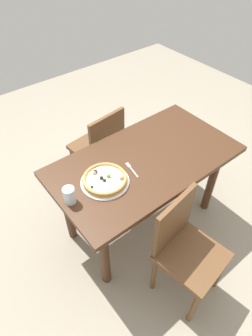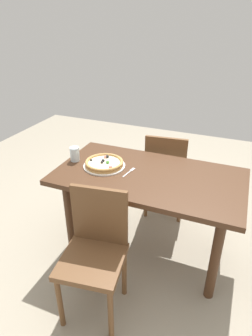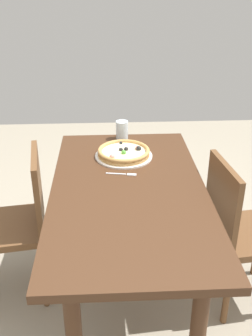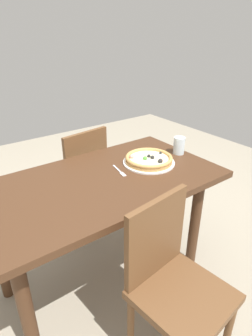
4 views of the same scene
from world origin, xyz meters
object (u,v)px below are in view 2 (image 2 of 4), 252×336
object	(u,v)px
chair_near	(95,249)
chair_far	(166,171)
dining_table	(148,187)
drinking_glass	(75,154)
fork	(130,172)
plate	(104,166)
pizza	(104,163)

from	to	relation	value
chair_near	chair_far	xyz separation A→B (m)	(0.15, 1.21, 0.00)
chair_far	dining_table	bearing A→B (deg)	-95.70
drinking_glass	fork	bearing A→B (deg)	-1.36
dining_table	plate	xyz separation A→B (m)	(-0.37, -0.01, 0.12)
plate	fork	size ratio (longest dim) A/B	2.02
drinking_glass	plate	bearing A→B (deg)	-0.38
plate	fork	xyz separation A→B (m)	(0.22, -0.01, -0.00)
pizza	dining_table	bearing A→B (deg)	1.03
fork	drinking_glass	bearing A→B (deg)	98.22
plate	dining_table	bearing A→B (deg)	1.10
plate	pizza	distance (m)	0.03
chair_far	chair_near	bearing A→B (deg)	-103.66
chair_far	pizza	xyz separation A→B (m)	(-0.36, -0.61, 0.31)
plate	pizza	size ratio (longest dim) A/B	1.10
plate	drinking_glass	bearing A→B (deg)	179.62
chair_near	pizza	bearing A→B (deg)	-78.74
dining_table	chair_near	bearing A→B (deg)	-104.67
chair_far	plate	bearing A→B (deg)	-127.26
pizza	chair_near	bearing A→B (deg)	-70.38
dining_table	fork	xyz separation A→B (m)	(-0.15, -0.02, 0.12)
dining_table	chair_far	world-z (taller)	chair_far
chair_near	drinking_glass	bearing A→B (deg)	-59.47
pizza	plate	bearing A→B (deg)	-109.26
chair_far	plate	size ratio (longest dim) A/B	2.67
chair_near	fork	distance (m)	0.65
chair_far	drinking_glass	distance (m)	0.94
plate	drinking_glass	distance (m)	0.28
dining_table	drinking_glass	size ratio (longest dim) A/B	12.02
drinking_glass	pizza	bearing A→B (deg)	-0.27
chair_near	drinking_glass	distance (m)	0.84
dining_table	chair_far	distance (m)	0.63
chair_far	plate	world-z (taller)	chair_far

